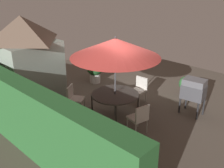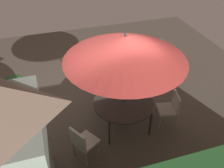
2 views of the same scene
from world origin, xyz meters
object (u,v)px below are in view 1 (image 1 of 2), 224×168
at_px(potted_plant_by_grill, 95,69).
at_px(chair_far_side, 139,117).
at_px(chair_toward_hedge, 140,88).
at_px(patio_umbrella, 115,48).
at_px(chair_near_shed, 74,97).
at_px(garden_shed, 25,61).
at_px(potted_plant_by_shed, 186,85).
at_px(patio_table, 115,95).
at_px(bbq_grill, 194,90).

bearing_deg(potted_plant_by_grill, chair_far_side, 154.39).
bearing_deg(chair_toward_hedge, potted_plant_by_grill, -3.87).
xyz_separation_m(patio_umbrella, chair_near_shed, (1.17, 0.70, -1.71)).
xyz_separation_m(garden_shed, chair_toward_hedge, (-2.76, -2.68, -1.02)).
xyz_separation_m(chair_far_side, potted_plant_by_grill, (3.69, -1.77, 0.07)).
xyz_separation_m(chair_far_side, chair_toward_hedge, (1.23, -1.60, 0.00)).
xyz_separation_m(potted_plant_by_shed, potted_plant_by_grill, (3.43, 1.38, 0.15)).
relative_size(patio_table, chair_toward_hedge, 1.64).
xyz_separation_m(bbq_grill, chair_toward_hedge, (1.76, 0.46, -0.33)).
bearing_deg(garden_shed, patio_umbrella, -154.43).
bearing_deg(chair_far_side, garden_shed, 15.18).
xyz_separation_m(bbq_grill, potted_plant_by_shed, (0.79, -1.08, -0.40)).
distance_m(chair_toward_hedge, potted_plant_by_grill, 2.47).
distance_m(patio_table, chair_toward_hedge, 1.35).
relative_size(garden_shed, bbq_grill, 2.51).
xyz_separation_m(chair_far_side, potted_plant_by_shed, (0.26, -3.14, -0.08)).
bearing_deg(chair_near_shed, garden_shed, 21.40).
xyz_separation_m(garden_shed, chair_far_side, (-3.99, -1.08, -1.02)).
bearing_deg(patio_table, bbq_grill, -133.43).
bearing_deg(patio_umbrella, chair_toward_hedge, -87.27).
distance_m(garden_shed, potted_plant_by_shed, 5.74).
relative_size(chair_near_shed, chair_toward_hedge, 1.00).
bearing_deg(chair_toward_hedge, potted_plant_by_shed, -122.17).
bearing_deg(potted_plant_by_grill, patio_table, 149.30).
xyz_separation_m(garden_shed, patio_umbrella, (-2.82, -1.35, 0.70)).
xyz_separation_m(patio_table, chair_toward_hedge, (0.06, -1.33, -0.20)).
bearing_deg(potted_plant_by_grill, patio_umbrella, 149.30).
height_order(patio_umbrella, potted_plant_by_shed, patio_umbrella).
distance_m(patio_umbrella, potted_plant_by_shed, 3.51).
xyz_separation_m(patio_table, chair_far_side, (-1.16, 0.27, -0.20)).
relative_size(patio_table, patio_umbrella, 0.55).
bearing_deg(patio_umbrella, garden_shed, 25.57).
height_order(garden_shed, bbq_grill, garden_shed).
xyz_separation_m(patio_table, chair_near_shed, (1.17, 0.70, -0.20)).
height_order(patio_table, potted_plant_by_grill, potted_plant_by_grill).
height_order(chair_near_shed, chair_far_side, same).
distance_m(patio_table, potted_plant_by_grill, 2.94).
bearing_deg(chair_toward_hedge, bbq_grill, -165.27).
bearing_deg(chair_toward_hedge, patio_table, 92.73).
height_order(patio_table, chair_far_side, chair_far_side).
xyz_separation_m(chair_toward_hedge, potted_plant_by_grill, (2.46, -0.17, 0.07)).
height_order(chair_toward_hedge, potted_plant_by_grill, potted_plant_by_grill).
bearing_deg(patio_table, potted_plant_by_grill, -30.70).
height_order(chair_far_side, potted_plant_by_shed, chair_far_side).
relative_size(chair_far_side, chair_toward_hedge, 1.00).
height_order(bbq_grill, potted_plant_by_grill, bbq_grill).
relative_size(patio_table, chair_near_shed, 1.64).
xyz_separation_m(chair_near_shed, chair_toward_hedge, (-1.11, -2.04, 0.00)).
relative_size(garden_shed, potted_plant_by_shed, 3.90).
height_order(garden_shed, potted_plant_by_shed, garden_shed).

